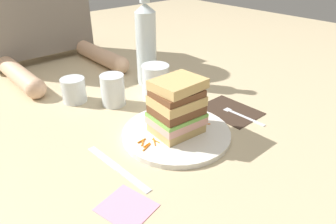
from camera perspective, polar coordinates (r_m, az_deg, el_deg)
ground_plane at (r=0.76m, az=1.38°, el=-3.34°), size 3.00×3.00×0.00m
main_plate at (r=0.74m, az=1.55°, el=-4.00°), size 0.26×0.26×0.01m
sandwich at (r=0.70m, az=1.66°, el=0.91°), size 0.12×0.10×0.13m
carrot_shred_0 at (r=0.68m, az=-4.00°, el=-6.57°), size 0.03×0.01×0.00m
carrot_shred_1 at (r=0.70m, az=-2.27°, el=-5.44°), size 0.01×0.02×0.00m
carrot_shred_2 at (r=0.70m, az=-4.79°, el=-5.51°), size 0.02×0.01×0.00m
carrot_shred_3 at (r=0.69m, az=-4.02°, el=-6.18°), size 0.02×0.01×0.00m
carrot_shred_4 at (r=0.69m, az=-4.77°, el=-5.76°), size 0.02×0.02×0.00m
carrot_shred_5 at (r=0.70m, az=-2.58°, el=-5.57°), size 0.02×0.03×0.00m
carrot_shred_6 at (r=0.77m, az=6.18°, el=-2.18°), size 0.03×0.01×0.00m
carrot_shred_7 at (r=0.76m, az=6.56°, el=-2.27°), size 0.02×0.01×0.00m
carrot_shred_8 at (r=0.77m, az=6.81°, el=-2.19°), size 0.02×0.02×0.00m
carrot_shred_9 at (r=0.77m, az=5.00°, el=-2.02°), size 0.02×0.02×0.00m
carrot_shred_10 at (r=0.78m, az=6.34°, el=-1.53°), size 0.02×0.03×0.00m
carrot_shred_11 at (r=0.77m, az=6.12°, el=-1.96°), size 0.03×0.01×0.00m
napkin_dark at (r=0.86m, az=11.48°, el=0.27°), size 0.12×0.16×0.00m
fork at (r=0.85m, az=12.70°, el=-0.08°), size 0.02×0.17×0.00m
knife at (r=0.65m, az=-9.16°, el=-10.44°), size 0.03×0.20×0.00m
juice_glass at (r=0.91m, az=-2.31°, el=5.34°), size 0.08×0.08×0.10m
water_bottle at (r=0.98m, az=-4.12°, el=12.69°), size 0.06×0.06×0.29m
empty_tumbler_0 at (r=0.88m, az=-10.27°, el=4.07°), size 0.07×0.07×0.09m
empty_tumbler_1 at (r=0.93m, az=-17.21°, el=3.95°), size 0.07×0.07×0.07m
napkin_pink at (r=0.57m, az=-7.77°, el=-17.25°), size 0.10×0.11×0.00m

